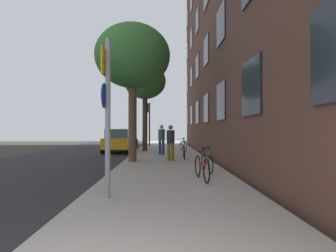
{
  "coord_description": "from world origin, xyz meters",
  "views": [
    {
      "loc": [
        0.87,
        -1.92,
        1.65
      ],
      "look_at": [
        1.11,
        10.59,
        1.77
      ],
      "focal_mm": 30.23,
      "sensor_mm": 36.0,
      "label": 1
    }
  ],
  "objects_px": {
    "tree_far": "(145,82)",
    "bicycle_1": "(207,162)",
    "bicycle_3": "(183,146)",
    "bicycle_0": "(202,167)",
    "car_0": "(118,140)",
    "pedestrian_1": "(162,138)",
    "bicycle_2": "(184,152)",
    "sign_post": "(107,106)",
    "pedestrian_0": "(171,140)",
    "car_1": "(127,137)",
    "traffic_light": "(148,116)",
    "tree_near": "(133,57)"
  },
  "relations": [
    {
      "from": "tree_far",
      "to": "bicycle_1",
      "type": "height_order",
      "value": "tree_far"
    },
    {
      "from": "bicycle_3",
      "to": "car_0",
      "type": "relative_size",
      "value": 0.4
    },
    {
      "from": "tree_near",
      "to": "bicycle_2",
      "type": "xyz_separation_m",
      "value": [
        2.51,
        1.1,
        -4.56
      ]
    },
    {
      "from": "sign_post",
      "to": "tree_near",
      "type": "distance_m",
      "value": 7.54
    },
    {
      "from": "bicycle_0",
      "to": "bicycle_3",
      "type": "bearing_deg",
      "value": 88.86
    },
    {
      "from": "sign_post",
      "to": "bicycle_1",
      "type": "distance_m",
      "value": 4.97
    },
    {
      "from": "bicycle_0",
      "to": "tree_near",
      "type": "bearing_deg",
      "value": 117.94
    },
    {
      "from": "bicycle_0",
      "to": "bicycle_3",
      "type": "height_order",
      "value": "bicycle_0"
    },
    {
      "from": "tree_far",
      "to": "bicycle_1",
      "type": "distance_m",
      "value": 11.08
    },
    {
      "from": "bicycle_2",
      "to": "pedestrian_1",
      "type": "xyz_separation_m",
      "value": [
        -1.16,
        2.35,
        0.65
      ]
    },
    {
      "from": "bicycle_1",
      "to": "pedestrian_1",
      "type": "xyz_separation_m",
      "value": [
        -1.65,
        6.69,
        0.66
      ]
    },
    {
      "from": "pedestrian_1",
      "to": "bicycle_3",
      "type": "bearing_deg",
      "value": 56.09
    },
    {
      "from": "bicycle_0",
      "to": "pedestrian_0",
      "type": "relative_size",
      "value": 1.04
    },
    {
      "from": "bicycle_1",
      "to": "pedestrian_1",
      "type": "bearing_deg",
      "value": 103.81
    },
    {
      "from": "car_0",
      "to": "tree_far",
      "type": "bearing_deg",
      "value": 2.1
    },
    {
      "from": "traffic_light",
      "to": "bicycle_1",
      "type": "bearing_deg",
      "value": -79.17
    },
    {
      "from": "sign_post",
      "to": "car_0",
      "type": "distance_m",
      "value": 13.59
    },
    {
      "from": "sign_post",
      "to": "traffic_light",
      "type": "distance_m",
      "value": 18.58
    },
    {
      "from": "bicycle_2",
      "to": "car_0",
      "type": "distance_m",
      "value": 6.78
    },
    {
      "from": "car_0",
      "to": "car_1",
      "type": "height_order",
      "value": "same"
    },
    {
      "from": "tree_far",
      "to": "car_1",
      "type": "relative_size",
      "value": 1.52
    },
    {
      "from": "pedestrian_1",
      "to": "bicycle_1",
      "type": "bearing_deg",
      "value": -76.19
    },
    {
      "from": "bicycle_1",
      "to": "bicycle_3",
      "type": "distance_m",
      "value": 8.84
    },
    {
      "from": "tree_near",
      "to": "bicycle_1",
      "type": "bearing_deg",
      "value": -47.2
    },
    {
      "from": "tree_near",
      "to": "car_0",
      "type": "height_order",
      "value": "tree_near"
    },
    {
      "from": "car_0",
      "to": "traffic_light",
      "type": "bearing_deg",
      "value": 70.58
    },
    {
      "from": "bicycle_2",
      "to": "bicycle_3",
      "type": "bearing_deg",
      "value": 86.35
    },
    {
      "from": "bicycle_3",
      "to": "car_1",
      "type": "relative_size",
      "value": 0.4
    },
    {
      "from": "bicycle_2",
      "to": "bicycle_0",
      "type": "bearing_deg",
      "value": -89.25
    },
    {
      "from": "tree_far",
      "to": "pedestrian_0",
      "type": "bearing_deg",
      "value": -75.22
    },
    {
      "from": "sign_post",
      "to": "pedestrian_0",
      "type": "xyz_separation_m",
      "value": [
        1.64,
        7.31,
        -1.05
      ]
    },
    {
      "from": "bicycle_0",
      "to": "bicycle_1",
      "type": "bearing_deg",
      "value": 76.02
    },
    {
      "from": "car_0",
      "to": "bicycle_2",
      "type": "bearing_deg",
      "value": -51.93
    },
    {
      "from": "traffic_light",
      "to": "tree_far",
      "type": "relative_size",
      "value": 0.63
    },
    {
      "from": "tree_far",
      "to": "bicycle_0",
      "type": "relative_size",
      "value": 3.44
    },
    {
      "from": "bicycle_0",
      "to": "bicycle_1",
      "type": "height_order",
      "value": "bicycle_0"
    },
    {
      "from": "tree_near",
      "to": "bicycle_3",
      "type": "height_order",
      "value": "tree_near"
    },
    {
      "from": "bicycle_1",
      "to": "bicycle_3",
      "type": "xyz_separation_m",
      "value": [
        -0.2,
        8.84,
        0.01
      ]
    },
    {
      "from": "tree_near",
      "to": "pedestrian_1",
      "type": "xyz_separation_m",
      "value": [
        1.35,
        3.45,
        -3.91
      ]
    },
    {
      "from": "tree_near",
      "to": "pedestrian_0",
      "type": "relative_size",
      "value": 3.78
    },
    {
      "from": "sign_post",
      "to": "bicycle_0",
      "type": "distance_m",
      "value": 3.59
    },
    {
      "from": "pedestrian_0",
      "to": "car_1",
      "type": "xyz_separation_m",
      "value": [
        -3.77,
        13.24,
        -0.26
      ]
    },
    {
      "from": "bicycle_0",
      "to": "bicycle_3",
      "type": "distance_m",
      "value": 10.48
    },
    {
      "from": "traffic_light",
      "to": "bicycle_1",
      "type": "relative_size",
      "value": 2.33
    },
    {
      "from": "tree_near",
      "to": "bicycle_1",
      "type": "distance_m",
      "value": 6.35
    },
    {
      "from": "bicycle_0",
      "to": "bicycle_2",
      "type": "xyz_separation_m",
      "value": [
        -0.08,
        5.98,
        -0.02
      ]
    },
    {
      "from": "pedestrian_1",
      "to": "traffic_light",
      "type": "bearing_deg",
      "value": 98.33
    },
    {
      "from": "sign_post",
      "to": "pedestrian_0",
      "type": "distance_m",
      "value": 7.56
    },
    {
      "from": "pedestrian_0",
      "to": "tree_near",
      "type": "bearing_deg",
      "value": -169.32
    },
    {
      "from": "bicycle_0",
      "to": "pedestrian_0",
      "type": "bearing_deg",
      "value": 98.59
    }
  ]
}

